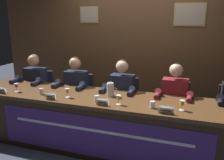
{
  "coord_description": "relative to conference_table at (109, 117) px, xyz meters",
  "views": [
    {
      "loc": [
        1.04,
        -3.01,
        1.84
      ],
      "look_at": [
        0.0,
        0.0,
        1.01
      ],
      "focal_mm": 39.49,
      "sensor_mm": 36.0,
      "label": 1
    }
  ],
  "objects": [
    {
      "name": "juice_glass_center",
      "position": [
        0.17,
        -0.1,
        0.31
      ],
      "size": [
        0.06,
        0.06,
        0.12
      ],
      "color": "white",
      "rests_on": "conference_table"
    },
    {
      "name": "water_pitcher_central",
      "position": [
        -0.04,
        0.19,
        0.32
      ],
      "size": [
        0.15,
        0.1,
        0.21
      ],
      "color": "silver",
      "rests_on": "conference_table"
    },
    {
      "name": "chair_far_left",
      "position": [
        -1.58,
        0.73,
        -0.11
      ],
      "size": [
        0.44,
        0.45,
        0.88
      ],
      "color": "black",
      "rests_on": "ground_plane"
    },
    {
      "name": "juice_glass_far_left",
      "position": [
        -1.42,
        -0.06,
        0.31
      ],
      "size": [
        0.06,
        0.06,
        0.12
      ],
      "color": "white",
      "rests_on": "conference_table"
    },
    {
      "name": "chair_left",
      "position": [
        -0.79,
        0.73,
        -0.11
      ],
      "size": [
        0.44,
        0.45,
        0.88
      ],
      "color": "black",
      "rests_on": "ground_plane"
    },
    {
      "name": "nameplate_left",
      "position": [
        -0.75,
        -0.2,
        0.27
      ],
      "size": [
        0.15,
        0.06,
        0.08
      ],
      "color": "white",
      "rests_on": "conference_table"
    },
    {
      "name": "ground_plane",
      "position": [
        0.0,
        0.12,
        -0.53
      ],
      "size": [
        12.0,
        12.0,
        0.0
      ],
      "primitive_type": "plane",
      "color": "#383D4C"
    },
    {
      "name": "juice_glass_left",
      "position": [
        -0.58,
        -0.06,
        0.31
      ],
      "size": [
        0.06,
        0.06,
        0.12
      ],
      "color": "white",
      "rests_on": "conference_table"
    },
    {
      "name": "juice_glass_right",
      "position": [
        0.93,
        -0.04,
        0.31
      ],
      "size": [
        0.06,
        0.06,
        0.12
      ],
      "color": "white",
      "rests_on": "conference_table"
    },
    {
      "name": "panelist_left",
      "position": [
        -0.79,
        0.53,
        0.17
      ],
      "size": [
        0.51,
        0.48,
        1.21
      ],
      "color": "black",
      "rests_on": "ground_plane"
    },
    {
      "name": "wall_back_panelled",
      "position": [
        0.0,
        1.47,
        0.77
      ],
      "size": [
        5.46,
        0.14,
        2.6
      ],
      "color": "brown",
      "rests_on": "ground_plane"
    },
    {
      "name": "chair_right",
      "position": [
        0.79,
        0.73,
        -0.11
      ],
      "size": [
        0.44,
        0.45,
        0.88
      ],
      "color": "black",
      "rests_on": "ground_plane"
    },
    {
      "name": "panelist_center",
      "position": [
        0.0,
        0.53,
        0.17
      ],
      "size": [
        0.51,
        0.48,
        1.21
      ],
      "color": "black",
      "rests_on": "ground_plane"
    },
    {
      "name": "conference_table",
      "position": [
        0.0,
        0.0,
        0.0
      ],
      "size": [
        4.26,
        0.84,
        0.76
      ],
      "color": "brown",
      "rests_on": "ground_plane"
    },
    {
      "name": "chair_center",
      "position": [
        0.0,
        0.73,
        -0.11
      ],
      "size": [
        0.44,
        0.45,
        0.88
      ],
      "color": "black",
      "rests_on": "ground_plane"
    },
    {
      "name": "panelist_right",
      "position": [
        0.79,
        0.53,
        0.17
      ],
      "size": [
        0.51,
        0.48,
        1.21
      ],
      "color": "black",
      "rests_on": "ground_plane"
    },
    {
      "name": "water_cup_right",
      "position": [
        0.59,
        -0.08,
        0.27
      ],
      "size": [
        0.06,
        0.06,
        0.08
      ],
      "color": "silver",
      "rests_on": "conference_table"
    },
    {
      "name": "panelist_far_left",
      "position": [
        -1.58,
        0.53,
        0.17
      ],
      "size": [
        0.51,
        0.48,
        1.21
      ],
      "color": "black",
      "rests_on": "ground_plane"
    },
    {
      "name": "water_cup_left",
      "position": [
        -1.0,
        -0.06,
        0.27
      ],
      "size": [
        0.06,
        0.06,
        0.08
      ],
      "color": "silver",
      "rests_on": "conference_table"
    },
    {
      "name": "nameplate_center",
      "position": [
        -0.02,
        -0.19,
        0.27
      ],
      "size": [
        0.16,
        0.06,
        0.08
      ],
      "color": "white",
      "rests_on": "conference_table"
    },
    {
      "name": "nameplate_far_left",
      "position": [
        -1.59,
        -0.19,
        0.27
      ],
      "size": [
        0.17,
        0.06,
        0.08
      ],
      "color": "white",
      "rests_on": "conference_table"
    },
    {
      "name": "nameplate_right",
      "position": [
        0.77,
        -0.2,
        0.27
      ],
      "size": [
        0.18,
        0.06,
        0.08
      ],
      "color": "white",
      "rests_on": "conference_table"
    },
    {
      "name": "water_cup_center",
      "position": [
        -0.13,
        -0.1,
        0.27
      ],
      "size": [
        0.06,
        0.06,
        0.08
      ],
      "color": "silver",
      "rests_on": "conference_table"
    }
  ]
}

